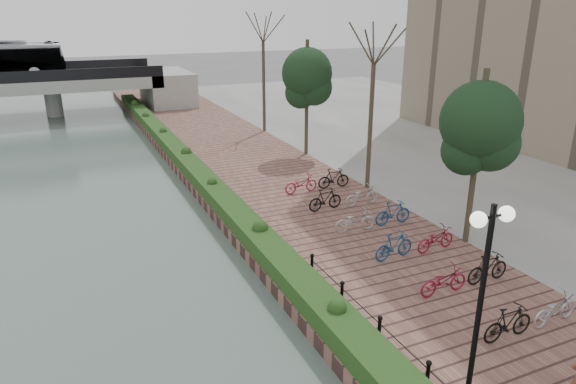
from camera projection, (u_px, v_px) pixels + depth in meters
promenade at (282, 193)px, 25.58m from camera, size 8.00×75.00×0.50m
inland_pavement at (519, 158)px, 31.73m from camera, size 24.00×75.00×0.50m
hedge at (202, 177)px, 26.25m from camera, size 1.10×56.00×0.60m
lamppost at (485, 270)px, 10.11m from camera, size 1.02×0.32×4.92m
bicycle_parking at (414, 242)px, 18.52m from camera, size 2.40×17.32×1.00m
street_trees at (413, 139)px, 21.83m from camera, size 3.20×37.12×6.80m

